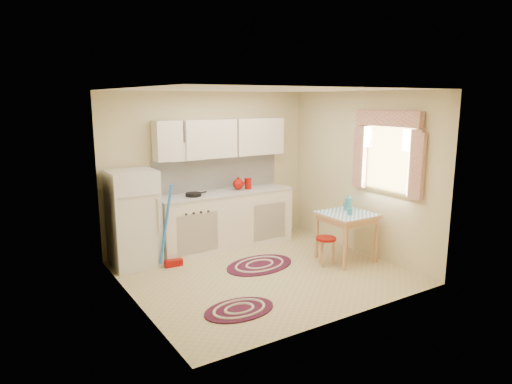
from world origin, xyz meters
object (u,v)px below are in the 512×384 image
(fridge, at_px, (133,219))
(table, at_px, (346,237))
(base_cabinets, at_px, (225,221))
(stool, at_px, (326,251))

(fridge, relative_size, table, 1.94)
(fridge, xyz_separation_m, base_cabinets, (1.52, 0.05, -0.26))
(table, height_order, stool, table)
(fridge, height_order, stool, fridge)
(table, bearing_deg, base_cabinets, 128.96)
(base_cabinets, bearing_deg, fridge, -178.11)
(base_cabinets, xyz_separation_m, table, (1.23, -1.52, -0.08))
(fridge, height_order, table, fridge)
(fridge, bearing_deg, base_cabinets, 1.89)
(fridge, relative_size, stool, 3.33)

